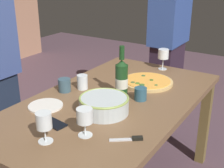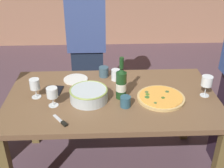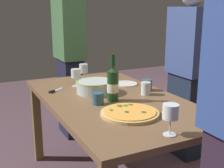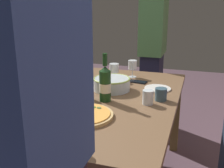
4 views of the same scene
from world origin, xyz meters
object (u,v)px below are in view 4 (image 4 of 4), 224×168
(side_plate, at_px, (158,89))
(cell_phone, at_px, (138,82))
(dining_table, at_px, (112,110))
(serving_bowl, at_px, (112,83))
(wine_glass_near_pizza, at_px, (132,66))
(wine_glass_far_left, at_px, (60,123))
(cup_amber, at_px, (87,95))
(pizza_knife, at_px, (88,80))
(wine_glass_by_bottle, at_px, (114,69))
(pizza, at_px, (83,115))
(wine_bottle, at_px, (105,84))
(cup_ceramic, at_px, (148,97))
(person_host, at_px, (153,51))
(cup_spare, at_px, (161,94))

(side_plate, relative_size, cell_phone, 1.41)
(side_plate, bearing_deg, dining_table, -42.79)
(serving_bowl, bearing_deg, wine_glass_near_pizza, 170.99)
(cell_phone, bearing_deg, wine_glass_far_left, -177.36)
(cup_amber, xyz_separation_m, pizza_knife, (-0.43, -0.18, -0.03))
(serving_bowl, bearing_deg, wine_glass_by_bottle, -166.67)
(wine_glass_by_bottle, height_order, side_plate, wine_glass_by_bottle)
(side_plate, distance_m, pizza_knife, 0.60)
(pizza, xyz_separation_m, wine_glass_by_bottle, (-0.79, -0.06, 0.09))
(wine_bottle, distance_m, pizza_knife, 0.52)
(dining_table, distance_m, cup_ceramic, 0.30)
(serving_bowl, distance_m, wine_glass_by_bottle, 0.27)
(side_plate, distance_m, cell_phone, 0.23)
(pizza_knife, bearing_deg, wine_bottle, 36.02)
(dining_table, distance_m, wine_glass_far_left, 0.74)
(pizza, bearing_deg, person_host, 174.77)
(cup_ceramic, height_order, person_host, person_host)
(dining_table, height_order, side_plate, side_plate)
(cell_phone, bearing_deg, side_plate, -117.09)
(cup_ceramic, distance_m, side_plate, 0.34)
(pizza, xyz_separation_m, cup_spare, (-0.42, 0.39, 0.03))
(cup_spare, relative_size, person_host, 0.05)
(person_host, bearing_deg, wine_glass_far_left, 0.68)
(cup_amber, height_order, side_plate, cup_amber)
(dining_table, xyz_separation_m, cell_phone, (-0.43, 0.09, 0.10))
(pizza, xyz_separation_m, cell_phone, (-0.79, 0.15, -0.01))
(wine_glass_by_bottle, bearing_deg, cell_phone, 89.94)
(person_host, bearing_deg, cup_ceramic, 12.39)
(wine_glass_near_pizza, xyz_separation_m, pizza_knife, (0.23, -0.33, -0.10))
(cup_ceramic, height_order, cell_phone, cup_ceramic)
(dining_table, height_order, wine_bottle, wine_bottle)
(wine_glass_near_pizza, distance_m, cup_spare, 0.61)
(wine_glass_near_pizza, height_order, cup_ceramic, wine_glass_near_pizza)
(dining_table, xyz_separation_m, wine_bottle, (0.07, -0.03, 0.22))
(serving_bowl, xyz_separation_m, cell_phone, (-0.25, 0.15, -0.05))
(dining_table, relative_size, pizza, 4.49)
(wine_glass_by_bottle, bearing_deg, side_plate, 71.43)
(dining_table, distance_m, wine_glass_near_pizza, 0.61)
(wine_bottle, bearing_deg, cup_ceramic, 95.19)
(wine_glass_near_pizza, distance_m, pizza_knife, 0.42)
(wine_glass_by_bottle, distance_m, person_host, 0.77)
(cup_spare, distance_m, cell_phone, 0.44)
(wine_glass_near_pizza, bearing_deg, dining_table, -0.61)
(dining_table, bearing_deg, cup_spare, 99.71)
(wine_bottle, xyz_separation_m, cell_phone, (-0.49, 0.12, -0.12))
(cup_spare, bearing_deg, serving_bowl, -106.61)
(person_host, bearing_deg, wine_glass_by_bottle, -10.93)
(serving_bowl, bearing_deg, pizza_knife, -122.47)
(pizza_knife, bearing_deg, pizza, 20.50)
(pizza, distance_m, cup_ceramic, 0.46)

